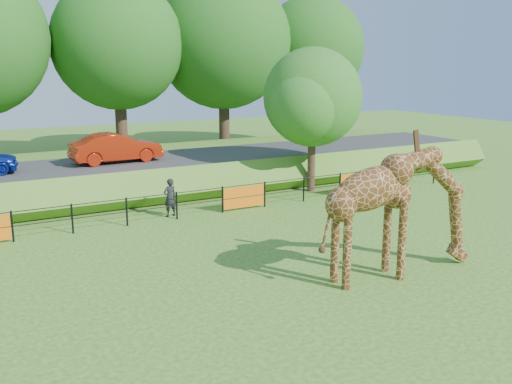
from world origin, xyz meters
TOP-DOWN VIEW (x-y plane):
  - ground at (0.00, 0.00)m, footprint 90.00×90.00m
  - giraffe at (3.32, -0.81)m, footprint 5.26×1.34m
  - perimeter_fence at (0.00, 8.00)m, footprint 28.07×0.10m
  - embankment at (0.00, 15.50)m, footprint 40.00×9.00m
  - road at (0.00, 14.00)m, footprint 40.00×5.00m
  - car_red at (-0.60, 14.02)m, footprint 4.29×1.68m
  - visitor at (-0.07, 8.53)m, footprint 0.62×0.47m
  - tree_east at (7.60, 9.63)m, footprint 5.40×4.71m
  - bg_tree_line at (1.89, 22.00)m, footprint 37.30×8.80m

SIDE VIEW (x-z plane):
  - ground at x=0.00m, z-range 0.00..0.00m
  - perimeter_fence at x=0.00m, z-range 0.00..1.10m
  - embankment at x=0.00m, z-range 0.00..1.30m
  - visitor at x=-0.07m, z-range 0.00..1.54m
  - road at x=0.00m, z-range 1.30..1.42m
  - giraffe at x=3.32m, z-range 0.00..3.71m
  - car_red at x=-0.60m, z-range 1.42..2.81m
  - tree_east at x=7.60m, z-range 0.90..7.66m
  - bg_tree_line at x=1.89m, z-range 1.28..13.10m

